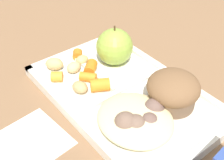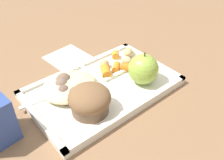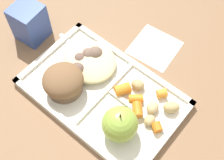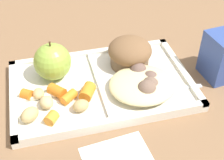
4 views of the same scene
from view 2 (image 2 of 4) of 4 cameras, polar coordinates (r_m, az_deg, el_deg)
ground at (r=0.62m, az=-2.11°, el=-2.44°), size 6.00×6.00×0.00m
lunch_tray at (r=0.62m, az=-2.06°, el=-1.84°), size 0.37×0.23×0.02m
green_apple at (r=0.61m, az=7.35°, el=2.54°), size 0.08×0.08×0.09m
bran_muffin at (r=0.53m, az=-5.28°, el=-4.73°), size 0.09×0.09×0.06m
carrot_slice_back at (r=0.70m, az=7.30°, el=4.47°), size 0.03×0.03×0.02m
carrot_slice_diagonal at (r=0.67m, az=1.00°, el=3.03°), size 0.04×0.04×0.02m
carrot_slice_tilted at (r=0.64m, az=-1.39°, el=1.96°), size 0.04×0.04×0.02m
carrot_slice_edge at (r=0.72m, az=0.81°, el=5.89°), size 0.03×0.03×0.02m
carrot_slice_small at (r=0.66m, az=3.49°, el=3.02°), size 0.04×0.04×0.02m
potato_chunk_corner at (r=0.69m, az=3.40°, el=4.63°), size 0.03×0.03×0.02m
potato_chunk_wedge at (r=0.68m, az=-1.87°, el=3.73°), size 0.04×0.03×0.02m
potato_chunk_browned at (r=0.68m, az=5.84°, el=3.90°), size 0.02×0.03×0.02m
potato_chunk_small at (r=0.73m, az=3.87°, el=6.52°), size 0.05×0.04×0.03m
egg_noodle_pile at (r=0.60m, az=-10.07°, el=-1.47°), size 0.13×0.12×0.03m
meatball_center at (r=0.58m, az=-11.18°, el=-2.70°), size 0.03×0.03×0.03m
meatball_side at (r=0.57m, az=-8.58°, el=-3.03°), size 0.04×0.04×0.04m
meatball_front at (r=0.60m, az=-11.62°, el=-1.22°), size 0.04×0.04×0.04m
meatball_back at (r=0.61m, az=-11.25°, el=-0.15°), size 0.04×0.04×0.04m
plastic_fork at (r=0.60m, az=-13.17°, el=-3.38°), size 0.15×0.04×0.00m
paper_napkin at (r=0.76m, az=-10.37°, el=5.26°), size 0.12×0.12×0.00m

